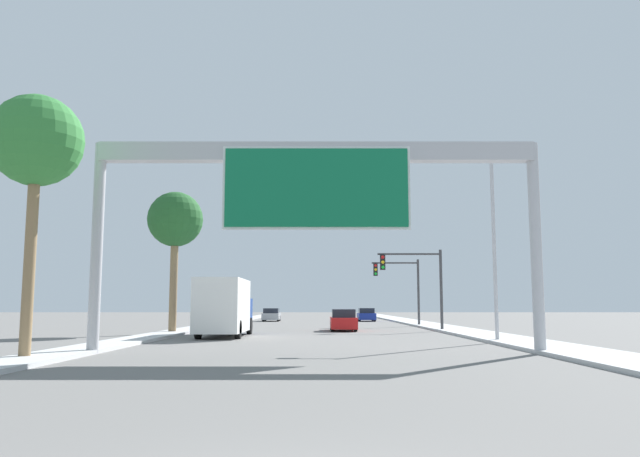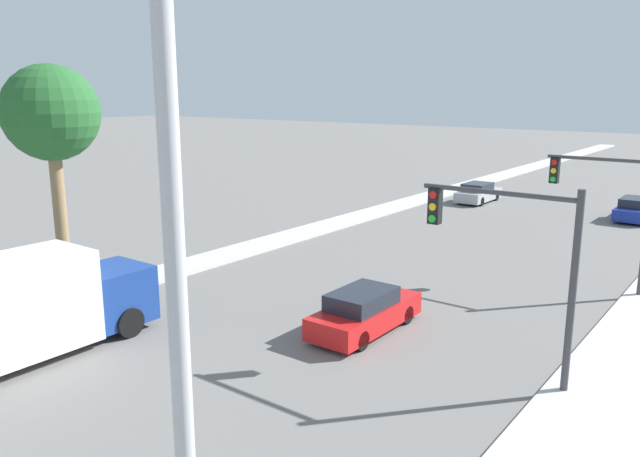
# 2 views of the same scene
# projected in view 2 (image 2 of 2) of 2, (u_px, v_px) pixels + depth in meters

# --- Properties ---
(median_strip_left) EXTENTS (2.00, 120.00, 0.15)m
(median_strip_left) POSITION_uv_depth(u_px,v_px,m) (402.00, 204.00, 44.20)
(median_strip_left) COLOR #BBBBBB
(median_strip_left) RESTS_ON ground
(car_far_left) EXTENTS (1.86, 4.46, 1.44)m
(car_far_left) POSITION_uv_depth(u_px,v_px,m) (636.00, 209.00, 39.06)
(car_far_left) COLOR navy
(car_far_left) RESTS_ON ground
(car_near_right) EXTENTS (1.84, 4.47, 1.42)m
(car_near_right) POSITION_uv_depth(u_px,v_px,m) (478.00, 193.00, 45.33)
(car_near_right) COLOR #A5A8AD
(car_near_right) RESTS_ON ground
(car_mid_right) EXTENTS (1.78, 4.65, 1.49)m
(car_mid_right) POSITION_uv_depth(u_px,v_px,m) (365.00, 312.00, 21.04)
(car_mid_right) COLOR red
(car_mid_right) RESTS_ON ground
(truck_box_primary) EXTENTS (2.39, 8.00, 3.20)m
(truck_box_primary) POSITION_uv_depth(u_px,v_px,m) (17.00, 310.00, 18.55)
(truck_box_primary) COLOR navy
(truck_box_primary) RESTS_ON ground
(traffic_light_near_intersection) EXTENTS (4.47, 0.32, 5.59)m
(traffic_light_near_intersection) POSITION_uv_depth(u_px,v_px,m) (518.00, 249.00, 16.84)
(traffic_light_near_intersection) COLOR #3D3D3F
(traffic_light_near_intersection) RESTS_ON ground
(traffic_light_mid_block) EXTENTS (4.05, 0.32, 5.65)m
(traffic_light_mid_block) POSITION_uv_depth(u_px,v_px,m) (612.00, 199.00, 24.53)
(traffic_light_mid_block) COLOR #3D3D3F
(traffic_light_mid_block) RESTS_ON ground
(palm_tree_background) EXTENTS (3.50, 3.50, 8.96)m
(palm_tree_background) POSITION_uv_depth(u_px,v_px,m) (51.00, 116.00, 22.63)
(palm_tree_background) COLOR #8C704C
(palm_tree_background) RESTS_ON ground
(street_lamp_right) EXTENTS (2.23, 0.28, 9.44)m
(street_lamp_right) POSITION_uv_depth(u_px,v_px,m) (164.00, 385.00, 5.54)
(street_lamp_right) COLOR #B2B2B7
(street_lamp_right) RESTS_ON ground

